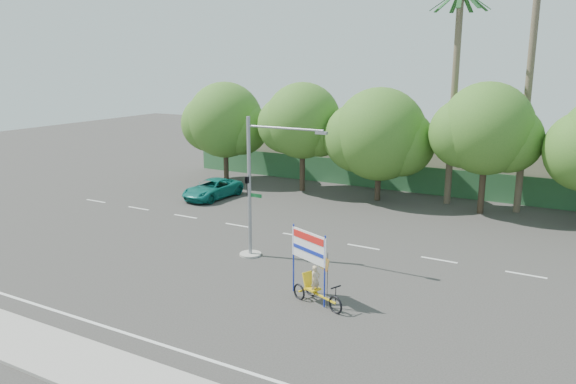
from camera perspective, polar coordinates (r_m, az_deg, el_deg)
The scene contains 14 objects.
ground at distance 24.22m, azimuth -4.08°, elevation -10.19°, with size 120.00×120.00×0.00m, color #33302D.
sidewalk_near at distance 19.10m, azimuth -17.19°, elevation -17.45°, with size 50.00×2.40×0.12m, color gray.
fence at distance 42.70m, azimuth 12.02°, elevation 1.34°, with size 38.00×0.08×2.00m, color #336B3D.
building_left at distance 50.35m, azimuth 2.74°, elevation 4.57°, with size 12.00×8.00×4.00m, color #BEB297.
building_right at distance 45.35m, azimuth 23.50°, elevation 2.24°, with size 14.00×8.00×3.60m, color #BEB297.
tree_far_left at distance 45.28m, azimuth -6.47°, elevation 7.05°, with size 7.14×6.00×7.96m.
tree_left at distance 41.55m, azimuth 1.44°, elevation 6.98°, with size 6.66×5.60×8.07m.
tree_center at distance 39.19m, azimuth 9.22°, elevation 5.55°, with size 7.62×6.40×7.85m.
tree_right at distance 37.27m, azimuth 19.45°, elevation 5.77°, with size 6.90×5.80×8.36m.
palm_tall at distance 38.21m, azimuth 23.59°, elevation 13.48°, with size 3.73×3.79×17.45m.
palm_short at distance 38.98m, azimuth 16.67°, elevation 11.62°, with size 3.73×3.79×14.45m.
traffic_signal at distance 27.58m, azimuth -3.42°, elevation -0.82°, with size 4.72×1.10×7.00m.
trike_billboard at distance 22.94m, azimuth 2.57°, elevation -8.23°, with size 2.87×1.44×3.04m.
pickup_truck at distance 40.24m, azimuth -7.68°, elevation 0.32°, with size 2.25×4.87×1.35m, color #107267.
Camera 1 is at (12.38, -18.45, 9.64)m, focal length 35.00 mm.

